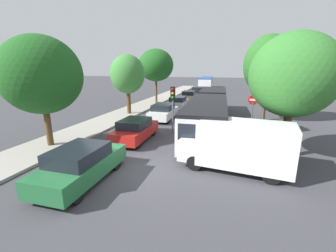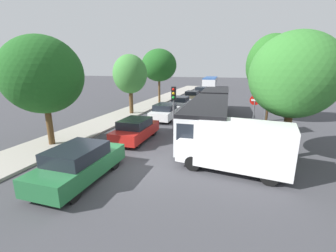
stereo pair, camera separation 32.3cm
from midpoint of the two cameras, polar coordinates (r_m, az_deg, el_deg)
ground_plane at (r=10.80m, az=-6.50°, el=-11.20°), size 200.00×200.00×0.00m
kerb_strip_left at (r=32.23m, az=-2.31°, el=6.46°), size 3.20×52.36×0.14m
articulated_bus at (r=18.95m, az=11.52°, el=4.49°), size 3.22×16.80×2.48m
city_bus_rear at (r=51.66m, az=10.88°, el=10.87°), size 3.26×11.72×2.49m
queued_car_green at (r=10.21m, az=-20.80°, el=-8.88°), size 1.89×4.45×1.55m
queued_car_red at (r=14.86m, az=-7.59°, el=-0.89°), size 1.78×4.18×1.45m
queued_car_white at (r=20.59m, az=-0.26°, el=3.65°), size 1.80×4.23×1.47m
queued_car_silver at (r=26.08m, az=3.59°, el=5.93°), size 1.75×4.11×1.43m
queued_car_tan at (r=32.34m, az=6.42°, el=7.59°), size 1.76×4.14×1.44m
queued_car_black at (r=38.55m, az=8.66°, el=8.71°), size 1.84×4.33×1.51m
white_van at (r=10.83m, az=18.11°, el=-4.69°), size 5.21×2.56×2.31m
traffic_light at (r=15.77m, az=2.02°, el=6.68°), size 0.35×0.38×3.40m
no_entry_sign at (r=17.05m, az=21.54°, el=4.15°), size 0.70×0.08×2.82m
direction_sign_post at (r=17.18m, az=24.25°, el=6.30°), size 0.40×1.37×3.60m
tree_left_near at (r=14.78m, az=-28.64°, el=10.84°), size 4.49×4.49×6.46m
tree_left_mid at (r=22.90m, az=-9.22°, el=12.83°), size 3.35×3.35×5.93m
tree_left_far at (r=29.85m, az=-1.97°, el=15.15°), size 4.49×4.49×6.97m
tree_right_near at (r=12.86m, az=30.24°, el=10.55°), size 4.26×4.26×6.40m
tree_right_mid at (r=21.45m, az=25.30°, el=13.45°), size 4.14×4.14×7.38m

